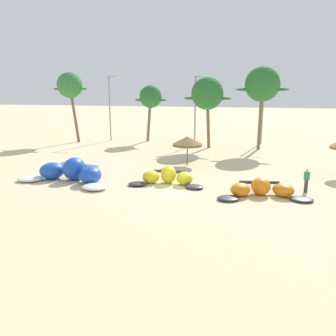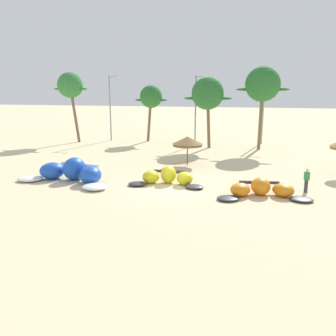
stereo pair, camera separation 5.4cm
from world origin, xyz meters
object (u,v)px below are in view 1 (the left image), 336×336
object	(u,v)px
kite_left_of_center	(262,189)
lamppost_east_center	(265,107)
lamppost_west	(111,105)
palm_left_of_gap	(207,94)
palm_leftmost	(70,86)
palm_left	(151,97)
kite_left	(168,177)
palm_center_left	(262,85)
lamppost_west_center	(196,107)
person_near_kites	(306,180)
kite_far_left	(71,172)
beach_umbrella_near_van	(187,141)

from	to	relation	value
kite_left_of_center	lamppost_east_center	world-z (taller)	lamppost_east_center
lamppost_west	palm_left_of_gap	bearing A→B (deg)	-10.64
lamppost_west	palm_leftmost	bearing A→B (deg)	-150.67
palm_leftmost	palm_left_of_gap	xyz separation A→B (m)	(18.08, -0.02, -1.00)
palm_left	lamppost_east_center	world-z (taller)	lamppost_east_center
kite_left_of_center	palm_leftmost	xyz separation A→B (m)	(-24.88, 18.62, 6.88)
lamppost_east_center	kite_left	bearing A→B (deg)	-105.59
palm_left	palm_center_left	world-z (taller)	palm_center_left
lamppost_east_center	lamppost_west_center	bearing A→B (deg)	-155.59
person_near_kites	palm_center_left	bearing A→B (deg)	101.39
palm_leftmost	palm_left	bearing A→B (deg)	18.44
kite_left	person_near_kites	size ratio (longest dim) A/B	3.53
person_near_kites	palm_center_left	world-z (taller)	palm_center_left
palm_leftmost	palm_center_left	distance (m)	24.22
palm_left	lamppost_west_center	world-z (taller)	lamppost_west_center
kite_far_left	lamppost_east_center	bearing A→B (deg)	60.43
palm_leftmost	palm_left	size ratio (longest dim) A/B	1.22
kite_far_left	palm_leftmost	distance (m)	22.64
kite_left	person_near_kites	bearing A→B (deg)	2.87
person_near_kites	kite_left_of_center	bearing A→B (deg)	-149.24
palm_left	lamppost_west	bearing A→B (deg)	-171.81
kite_left	palm_left_of_gap	xyz separation A→B (m)	(-0.16, 17.40, 5.83)
kite_left	palm_leftmost	distance (m)	26.13
kite_left	lamppost_west_center	xyz separation A→B (m)	(-1.79, 18.96, 4.24)
palm_center_left	lamppost_west	bearing A→B (deg)	173.75
kite_far_left	lamppost_west	bearing A→B (deg)	107.12
beach_umbrella_near_van	palm_left_of_gap	xyz separation A→B (m)	(-0.05, 10.54, 4.12)
kite_left_of_center	palm_left_of_gap	size ratio (longest dim) A/B	0.74
beach_umbrella_near_van	lamppost_east_center	world-z (taller)	lamppost_east_center
palm_left	lamppost_west	size ratio (longest dim) A/B	0.86
kite_left	kite_left_of_center	distance (m)	6.75
person_near_kites	lamppost_west_center	world-z (taller)	lamppost_west_center
kite_far_left	palm_center_left	bearing A→B (deg)	55.22
beach_umbrella_near_van	palm_left_of_gap	bearing A→B (deg)	90.29
kite_far_left	palm_left	xyz separation A→B (m)	(-1.09, 21.94, 5.19)
lamppost_east_center	person_near_kites	bearing A→B (deg)	-81.90
palm_center_left	lamppost_west_center	xyz separation A→B (m)	(-7.77, 1.17, -2.61)
lamppost_east_center	beach_umbrella_near_van	bearing A→B (deg)	-112.15
kite_left_of_center	person_near_kites	distance (m)	3.31
kite_left_of_center	person_near_kites	world-z (taller)	person_near_kites
palm_left	palm_center_left	distance (m)	14.65
beach_umbrella_near_van	lamppost_west	xyz separation A→B (m)	(-13.62, 13.09, 2.67)
person_near_kites	beach_umbrella_near_van	bearing A→B (deg)	146.32
kite_left	lamppost_east_center	bearing A→B (deg)	74.41
kite_far_left	palm_left_of_gap	distance (m)	20.69
palm_center_left	palm_left_of_gap	bearing A→B (deg)	-176.35
lamppost_west	lamppost_west_center	world-z (taller)	lamppost_west
lamppost_west_center	palm_center_left	bearing A→B (deg)	-8.55
palm_center_left	lamppost_east_center	xyz separation A→B (m)	(0.34, 4.85, -2.66)
kite_far_left	palm_left_of_gap	size ratio (longest dim) A/B	0.97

